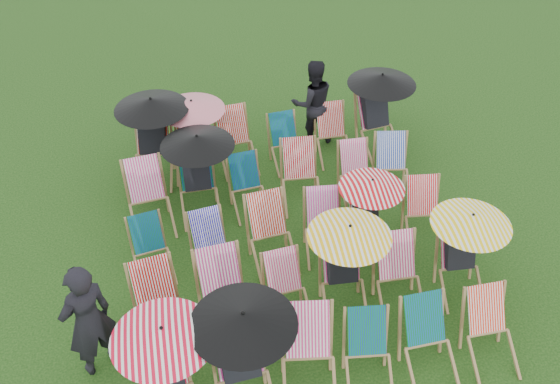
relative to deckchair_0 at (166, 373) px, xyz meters
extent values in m
plane|color=black|center=(1.96, 2.20, -0.73)|extent=(100.00, 100.00, 0.00)
cube|color=#F20830|center=(-0.04, 0.20, -0.05)|extent=(0.55, 0.43, 0.60)
cube|color=black|center=(-0.03, 0.14, -0.06)|extent=(0.47, 0.48, 0.63)
sphere|color=tan|center=(-0.05, 0.25, 0.28)|extent=(0.22, 0.22, 0.22)
cylinder|color=black|center=(0.03, 0.11, 0.22)|extent=(0.03, 0.03, 0.74)
cone|color=red|center=(0.03, 0.11, 0.56)|extent=(1.16, 1.16, 0.18)
cube|color=#D12987|center=(0.84, 0.18, -0.02)|extent=(0.56, 0.44, 0.63)
cube|color=black|center=(0.84, 0.13, -0.03)|extent=(0.48, 0.49, 0.66)
sphere|color=tan|center=(0.83, 0.24, 0.32)|extent=(0.23, 0.23, 0.23)
cylinder|color=black|center=(0.91, 0.09, 0.27)|extent=(0.03, 0.03, 0.77)
cone|color=black|center=(0.91, 0.09, 0.62)|extent=(1.21, 1.21, 0.19)
cube|color=#EA2E77|center=(1.70, 0.28, -0.02)|extent=(0.58, 0.47, 0.63)
cube|color=#0A6E23|center=(2.42, 0.18, -0.11)|extent=(0.50, 0.40, 0.56)
cube|color=#095F20|center=(3.15, 0.20, -0.07)|extent=(0.51, 0.38, 0.59)
cube|color=red|center=(3.98, 0.21, -0.09)|extent=(0.48, 0.36, 0.57)
cube|color=#C30A06|center=(-0.09, 1.42, -0.05)|extent=(0.57, 0.45, 0.61)
cube|color=#CA2873|center=(0.77, 1.42, -0.02)|extent=(0.57, 0.44, 0.63)
cube|color=#EB2F67|center=(1.61, 1.37, -0.13)|extent=(0.48, 0.38, 0.54)
cube|color=#FF3392|center=(2.43, 1.40, -0.08)|extent=(0.51, 0.39, 0.58)
cube|color=black|center=(2.42, 1.35, -0.08)|extent=(0.43, 0.44, 0.61)
sphere|color=tan|center=(2.43, 1.45, 0.23)|extent=(0.21, 0.21, 0.21)
cylinder|color=black|center=(2.48, 1.30, 0.18)|extent=(0.03, 0.03, 0.71)
cone|color=yellow|center=(2.48, 1.30, 0.51)|extent=(1.11, 1.11, 0.17)
cube|color=#DF2C68|center=(3.17, 1.29, -0.06)|extent=(0.51, 0.39, 0.60)
cube|color=#DF2C65|center=(4.09, 1.33, -0.10)|extent=(0.49, 0.37, 0.56)
cube|color=black|center=(4.08, 1.28, -0.10)|extent=(0.42, 0.43, 0.59)
sphere|color=tan|center=(4.09, 1.38, 0.20)|extent=(0.21, 0.21, 0.21)
cylinder|color=black|center=(4.14, 1.24, 0.15)|extent=(0.03, 0.03, 0.69)
cone|color=yellow|center=(4.14, 1.24, 0.47)|extent=(1.08, 1.08, 0.17)
cube|color=#096333|center=(-0.15, 2.51, -0.16)|extent=(0.48, 0.38, 0.51)
cube|color=#1208AA|center=(0.71, 2.40, -0.14)|extent=(0.49, 0.39, 0.53)
cube|color=red|center=(1.59, 2.45, -0.05)|extent=(0.55, 0.43, 0.60)
cube|color=#F731A8|center=(2.45, 2.48, -0.10)|extent=(0.51, 0.40, 0.57)
cube|color=#C10D06|center=(3.06, 2.41, -0.17)|extent=(0.47, 0.39, 0.50)
cube|color=black|center=(3.07, 2.37, -0.17)|extent=(0.41, 0.42, 0.53)
sphere|color=tan|center=(3.05, 2.45, 0.11)|extent=(0.19, 0.19, 0.19)
cylinder|color=black|center=(3.13, 2.34, 0.07)|extent=(0.03, 0.03, 0.62)
cone|color=red|center=(3.13, 2.34, 0.35)|extent=(0.97, 0.97, 0.15)
cube|color=red|center=(4.01, 2.46, -0.11)|extent=(0.50, 0.40, 0.56)
cube|color=#E52D80|center=(-0.13, 3.60, -0.03)|extent=(0.57, 0.45, 0.62)
cube|color=#0A6923|center=(0.68, 3.73, -0.06)|extent=(0.50, 0.37, 0.60)
cube|color=black|center=(0.69, 3.68, -0.06)|extent=(0.42, 0.44, 0.62)
sphere|color=tan|center=(0.68, 3.78, 0.26)|extent=(0.22, 0.22, 0.22)
cylinder|color=black|center=(0.75, 3.64, 0.21)|extent=(0.03, 0.03, 0.73)
cone|color=black|center=(0.75, 3.64, 0.55)|extent=(1.15, 1.15, 0.18)
cube|color=#096232|center=(1.44, 3.63, -0.14)|extent=(0.48, 0.37, 0.53)
cube|color=#BE060B|center=(2.36, 3.70, -0.06)|extent=(0.53, 0.41, 0.60)
cube|color=#F13078|center=(3.28, 3.65, -0.14)|extent=(0.45, 0.33, 0.53)
cube|color=#072A9D|center=(3.92, 3.64, -0.10)|extent=(0.53, 0.42, 0.56)
cube|color=#BF1406|center=(0.06, 4.81, -0.02)|extent=(0.59, 0.47, 0.64)
cube|color=black|center=(0.05, 4.76, -0.02)|extent=(0.51, 0.52, 0.67)
sphere|color=tan|center=(0.07, 4.87, 0.33)|extent=(0.23, 0.23, 0.23)
cylinder|color=black|center=(0.11, 4.70, 0.28)|extent=(0.03, 0.03, 0.78)
cone|color=black|center=(0.11, 4.70, 0.63)|extent=(1.23, 1.23, 0.19)
cube|color=red|center=(0.71, 4.82, -0.08)|extent=(0.52, 0.40, 0.58)
cube|color=black|center=(0.70, 4.77, -0.08)|extent=(0.44, 0.46, 0.61)
sphere|color=tan|center=(0.71, 4.87, 0.23)|extent=(0.21, 0.21, 0.21)
cylinder|color=black|center=(0.76, 4.72, 0.18)|extent=(0.03, 0.03, 0.71)
cone|color=#CC6876|center=(0.76, 4.72, 0.51)|extent=(1.11, 1.11, 0.17)
cube|color=red|center=(1.42, 4.87, -0.06)|extent=(0.54, 0.42, 0.60)
cube|color=#09642F|center=(2.30, 4.70, -0.14)|extent=(0.47, 0.37, 0.52)
cube|color=red|center=(3.17, 4.76, -0.11)|extent=(0.47, 0.35, 0.56)
cube|color=#E22D6E|center=(3.98, 4.85, -0.03)|extent=(0.58, 0.47, 0.62)
cube|color=black|center=(3.99, 4.80, -0.03)|extent=(0.50, 0.52, 0.65)
sphere|color=tan|center=(3.97, 4.90, 0.31)|extent=(0.23, 0.23, 0.23)
cylinder|color=black|center=(4.06, 4.76, 0.25)|extent=(0.03, 0.03, 0.76)
cone|color=black|center=(4.06, 4.76, 0.60)|extent=(1.20, 1.20, 0.19)
imported|color=black|center=(-0.85, 0.80, 0.15)|extent=(0.76, 0.69, 1.75)
imported|color=black|center=(2.92, 5.07, 0.09)|extent=(0.82, 0.66, 1.63)
camera|label=1|loc=(0.46, -4.21, 6.03)|focal=40.00mm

